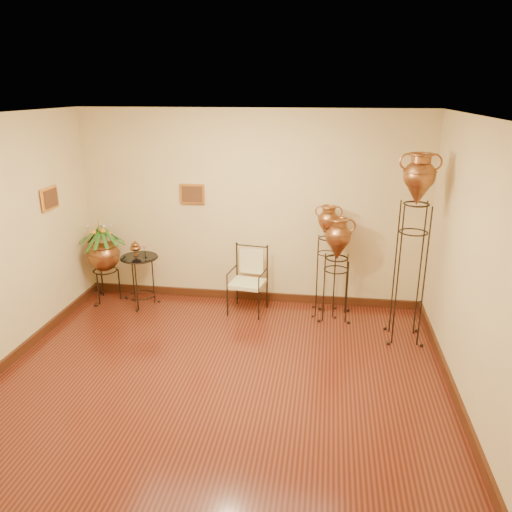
# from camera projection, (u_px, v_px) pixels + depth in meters

# --- Properties ---
(ground) EXTENTS (5.00, 5.00, 0.00)m
(ground) POSITION_uv_depth(u_px,v_px,m) (215.00, 392.00, 5.26)
(ground) COLOR maroon
(ground) RESTS_ON ground
(room_shell) EXTENTS (5.02, 5.02, 2.81)m
(room_shell) POSITION_uv_depth(u_px,v_px,m) (209.00, 235.00, 4.71)
(room_shell) COLOR #D1B487
(room_shell) RESTS_ON ground
(amphora_tall) EXTENTS (0.55, 0.55, 2.38)m
(amphora_tall) POSITION_uv_depth(u_px,v_px,m) (412.00, 248.00, 6.02)
(amphora_tall) COLOR black
(amphora_tall) RESTS_ON ground
(amphora_mid) EXTENTS (0.42, 0.42, 1.58)m
(amphora_mid) POSITION_uv_depth(u_px,v_px,m) (327.00, 260.00, 6.87)
(amphora_mid) COLOR black
(amphora_mid) RESTS_ON ground
(amphora_short) EXTENTS (0.50, 0.50, 1.45)m
(amphora_short) POSITION_uv_depth(u_px,v_px,m) (336.00, 268.00, 6.78)
(amphora_short) COLOR black
(amphora_short) RESTS_ON ground
(planter_urn) EXTENTS (0.95, 0.95, 1.36)m
(planter_urn) POSITION_uv_depth(u_px,v_px,m) (103.00, 252.00, 7.33)
(planter_urn) COLOR black
(planter_urn) RESTS_ON ground
(armchair) EXTENTS (0.59, 0.56, 0.94)m
(armchair) POSITION_uv_depth(u_px,v_px,m) (247.00, 281.00, 7.02)
(armchair) COLOR black
(armchair) RESTS_ON ground
(side_table) EXTENTS (0.52, 0.52, 0.96)m
(side_table) POSITION_uv_depth(u_px,v_px,m) (141.00, 280.00, 7.27)
(side_table) COLOR black
(side_table) RESTS_ON ground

